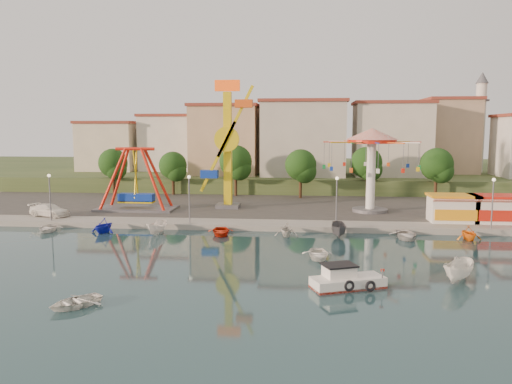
# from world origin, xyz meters

# --- Properties ---
(ground) EXTENTS (200.00, 200.00, 0.00)m
(ground) POSITION_xyz_m (0.00, 0.00, 0.00)
(ground) COLOR #15313A
(ground) RESTS_ON ground
(quay_deck) EXTENTS (200.00, 100.00, 0.60)m
(quay_deck) POSITION_xyz_m (0.00, 62.00, 0.30)
(quay_deck) COLOR #9E998E
(quay_deck) RESTS_ON ground
(asphalt_pad) EXTENTS (90.00, 28.00, 0.01)m
(asphalt_pad) POSITION_xyz_m (0.00, 30.00, 0.60)
(asphalt_pad) COLOR #4C4944
(asphalt_pad) RESTS_ON quay_deck
(hill_terrace) EXTENTS (200.00, 60.00, 3.00)m
(hill_terrace) POSITION_xyz_m (0.00, 67.00, 1.50)
(hill_terrace) COLOR #384C26
(hill_terrace) RESTS_ON ground
(pirate_ship_ride) EXTENTS (10.00, 5.00, 8.00)m
(pirate_ship_ride) POSITION_xyz_m (-16.83, 21.20, 4.39)
(pirate_ship_ride) COLOR #59595E
(pirate_ship_ride) RESTS_ON quay_deck
(kamikaze_tower) EXTENTS (5.13, 3.10, 16.50)m
(kamikaze_tower) POSITION_xyz_m (-5.15, 23.72, 8.55)
(kamikaze_tower) COLOR #59595E
(kamikaze_tower) RESTS_ON quay_deck
(wave_swinger) EXTENTS (11.60, 11.60, 10.40)m
(wave_swinger) POSITION_xyz_m (12.78, 22.58, 8.20)
(wave_swinger) COLOR #59595E
(wave_swinger) RESTS_ON quay_deck
(booth_left) EXTENTS (5.40, 3.78, 3.08)m
(booth_left) POSITION_xyz_m (21.05, 16.49, 2.16)
(booth_left) COLOR white
(booth_left) RESTS_ON quay_deck
(booth_mid) EXTENTS (5.40, 3.78, 3.08)m
(booth_mid) POSITION_xyz_m (25.53, 16.49, 2.16)
(booth_mid) COLOR white
(booth_mid) RESTS_ON quay_deck
(lamp_post_0) EXTENTS (0.14, 0.14, 5.00)m
(lamp_post_0) POSITION_xyz_m (-24.00, 13.00, 3.10)
(lamp_post_0) COLOR #59595E
(lamp_post_0) RESTS_ON quay_deck
(lamp_post_1) EXTENTS (0.14, 0.14, 5.00)m
(lamp_post_1) POSITION_xyz_m (-8.00, 13.00, 3.10)
(lamp_post_1) COLOR #59595E
(lamp_post_1) RESTS_ON quay_deck
(lamp_post_2) EXTENTS (0.14, 0.14, 5.00)m
(lamp_post_2) POSITION_xyz_m (8.00, 13.00, 3.10)
(lamp_post_2) COLOR #59595E
(lamp_post_2) RESTS_ON quay_deck
(lamp_post_3) EXTENTS (0.14, 0.14, 5.00)m
(lamp_post_3) POSITION_xyz_m (24.00, 13.00, 3.10)
(lamp_post_3) COLOR #59595E
(lamp_post_3) RESTS_ON quay_deck
(tree_0) EXTENTS (4.60, 4.60, 7.19)m
(tree_0) POSITION_xyz_m (-26.00, 36.98, 5.47)
(tree_0) COLOR #382314
(tree_0) RESTS_ON quay_deck
(tree_1) EXTENTS (4.35, 4.35, 6.80)m
(tree_1) POSITION_xyz_m (-16.00, 36.24, 5.20)
(tree_1) COLOR #382314
(tree_1) RESTS_ON quay_deck
(tree_2) EXTENTS (5.02, 5.02, 7.85)m
(tree_2) POSITION_xyz_m (-6.00, 35.81, 5.92)
(tree_2) COLOR #382314
(tree_2) RESTS_ON quay_deck
(tree_3) EXTENTS (4.68, 4.68, 7.32)m
(tree_3) POSITION_xyz_m (4.00, 34.36, 5.55)
(tree_3) COLOR #382314
(tree_3) RESTS_ON quay_deck
(tree_4) EXTENTS (4.86, 4.86, 7.60)m
(tree_4) POSITION_xyz_m (14.00, 37.35, 5.75)
(tree_4) COLOR #382314
(tree_4) RESTS_ON quay_deck
(tree_5) EXTENTS (4.83, 4.83, 7.54)m
(tree_5) POSITION_xyz_m (24.00, 35.54, 5.71)
(tree_5) COLOR #382314
(tree_5) RESTS_ON quay_deck
(building_0) EXTENTS (9.26, 9.53, 11.87)m
(building_0) POSITION_xyz_m (-33.37, 46.06, 8.93)
(building_0) COLOR beige
(building_0) RESTS_ON hill_terrace
(building_1) EXTENTS (12.33, 9.01, 8.63)m
(building_1) POSITION_xyz_m (-21.33, 51.38, 7.32)
(building_1) COLOR silver
(building_1) RESTS_ON hill_terrace
(building_2) EXTENTS (11.95, 9.28, 11.23)m
(building_2) POSITION_xyz_m (-8.19, 51.96, 8.62)
(building_2) COLOR tan
(building_2) RESTS_ON hill_terrace
(building_3) EXTENTS (12.59, 10.50, 9.20)m
(building_3) POSITION_xyz_m (5.60, 48.80, 7.60)
(building_3) COLOR beige
(building_3) RESTS_ON hill_terrace
(building_4) EXTENTS (10.75, 9.23, 9.24)m
(building_4) POSITION_xyz_m (19.07, 52.20, 7.62)
(building_4) COLOR beige
(building_4) RESTS_ON hill_terrace
(building_5) EXTENTS (12.77, 10.96, 11.21)m
(building_5) POSITION_xyz_m (32.37, 50.33, 8.61)
(building_5) COLOR tan
(building_5) RESTS_ON hill_terrace
(minaret) EXTENTS (2.80, 2.80, 18.00)m
(minaret) POSITION_xyz_m (36.00, 54.00, 12.55)
(minaret) COLOR silver
(minaret) RESTS_ON hill_terrace
(cabin_motorboat) EXTENTS (5.40, 3.66, 1.78)m
(cabin_motorboat) POSITION_xyz_m (7.48, -6.40, 0.47)
(cabin_motorboat) COLOR white
(cabin_motorboat) RESTS_ON ground
(rowboat_a) EXTENTS (2.82, 3.78, 0.75)m
(rowboat_a) POSITION_xyz_m (5.78, 1.27, 0.37)
(rowboat_a) COLOR white
(rowboat_a) RESTS_ON ground
(rowboat_b) EXTENTS (3.87, 4.03, 0.68)m
(rowboat_b) POSITION_xyz_m (-9.45, -11.83, 0.34)
(rowboat_b) COLOR white
(rowboat_b) RESTS_ON ground
(skiff) EXTENTS (3.58, 4.34, 1.61)m
(skiff) POSITION_xyz_m (15.61, -4.38, 0.80)
(skiff) COLOR white
(skiff) RESTS_ON ground
(van) EXTENTS (5.41, 3.37, 1.46)m
(van) POSITION_xyz_m (-25.52, 15.55, 1.33)
(van) COLOR white
(van) RESTS_ON quay_deck
(moored_boat_0) EXTENTS (3.12, 3.95, 0.74)m
(moored_boat_0) POSITION_xyz_m (-22.74, 9.80, 0.37)
(moored_boat_0) COLOR white
(moored_boat_0) RESTS_ON ground
(moored_boat_1) EXTENTS (3.22, 3.53, 1.59)m
(moored_boat_1) POSITION_xyz_m (-16.54, 9.80, 0.79)
(moored_boat_1) COLOR #151EB9
(moored_boat_1) RESTS_ON ground
(moored_boat_2) EXTENTS (1.99, 3.73, 1.37)m
(moored_boat_2) POSITION_xyz_m (-10.74, 9.80, 0.68)
(moored_boat_2) COLOR white
(moored_boat_2) RESTS_ON ground
(moored_boat_3) EXTENTS (3.30, 4.18, 0.78)m
(moored_boat_3) POSITION_xyz_m (-4.00, 9.80, 0.39)
(moored_boat_3) COLOR red
(moored_boat_3) RESTS_ON ground
(moored_boat_4) EXTENTS (2.47, 2.85, 1.48)m
(moored_boat_4) POSITION_xyz_m (2.78, 9.80, 0.74)
(moored_boat_4) COLOR silver
(moored_boat_4) RESTS_ON ground
(moored_boat_5) EXTENTS (1.64, 4.04, 1.54)m
(moored_boat_5) POSITION_xyz_m (8.09, 9.80, 0.77)
(moored_boat_5) COLOR #525156
(moored_boat_5) RESTS_ON ground
(moored_boat_6) EXTENTS (3.07, 4.17, 0.84)m
(moored_boat_6) POSITION_xyz_m (14.70, 9.80, 0.42)
(moored_boat_6) COLOR silver
(moored_boat_6) RESTS_ON ground
(moored_boat_7) EXTENTS (2.76, 3.09, 1.48)m
(moored_boat_7) POSITION_xyz_m (20.75, 9.80, 0.74)
(moored_boat_7) COLOR orange
(moored_boat_7) RESTS_ON ground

